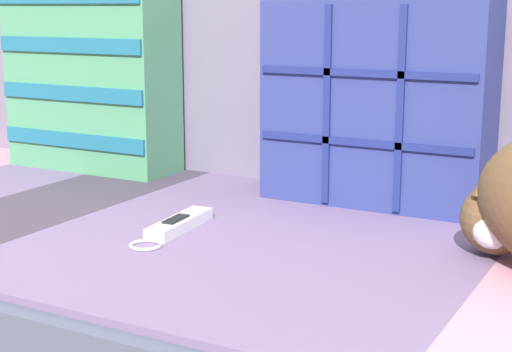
% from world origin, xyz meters
% --- Properties ---
extents(couch, '(2.09, 0.90, 0.39)m').
position_xyz_m(couch, '(0.00, 0.10, 0.19)').
color(couch, '#3D3838').
rests_on(couch, ground_plane).
extents(sofa_backrest, '(2.05, 0.14, 0.51)m').
position_xyz_m(sofa_backrest, '(0.00, 0.48, 0.65)').
color(sofa_backrest, slate).
rests_on(sofa_backrest, couch).
extents(throw_pillow_quilted, '(0.39, 0.14, 0.35)m').
position_xyz_m(throw_pillow_quilted, '(0.28, 0.33, 0.57)').
color(throw_pillow_quilted, navy).
rests_on(throw_pillow_quilted, couch).
extents(throw_pillow_striped, '(0.37, 0.14, 0.43)m').
position_xyz_m(throw_pillow_striped, '(-0.35, 0.33, 0.61)').
color(throw_pillow_striped, '#4C9366').
rests_on(throw_pillow_striped, couch).
extents(game_remote_far, '(0.06, 0.20, 0.02)m').
position_xyz_m(game_remote_far, '(0.08, 0.02, 0.40)').
color(game_remote_far, white).
rests_on(game_remote_far, couch).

